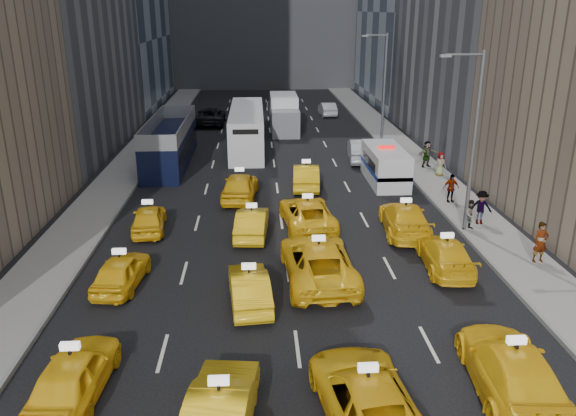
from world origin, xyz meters
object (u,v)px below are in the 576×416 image
(double_decker, at_px, (170,142))
(city_bus, at_px, (247,129))
(nypd_van, at_px, (385,166))
(pedestrian_0, at_px, (541,242))
(box_truck, at_px, (284,114))

(double_decker, distance_m, city_bus, 7.22)
(nypd_van, xyz_separation_m, pedestrian_0, (4.06, -12.93, -0.02))
(city_bus, bearing_deg, pedestrian_0, -63.79)
(pedestrian_0, bearing_deg, nypd_van, 100.56)
(pedestrian_0, bearing_deg, city_bus, 112.99)
(city_bus, xyz_separation_m, pedestrian_0, (13.21, -23.00, -0.51))
(nypd_van, relative_size, double_decker, 0.50)
(nypd_van, distance_m, pedestrian_0, 13.55)
(double_decker, height_order, city_bus, double_decker)
(nypd_van, height_order, double_decker, double_decker)
(box_truck, bearing_deg, pedestrian_0, -65.21)
(city_bus, relative_size, box_truck, 1.71)
(city_bus, height_order, pedestrian_0, city_bus)
(city_bus, bearing_deg, box_truck, 59.36)
(city_bus, relative_size, pedestrian_0, 6.76)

